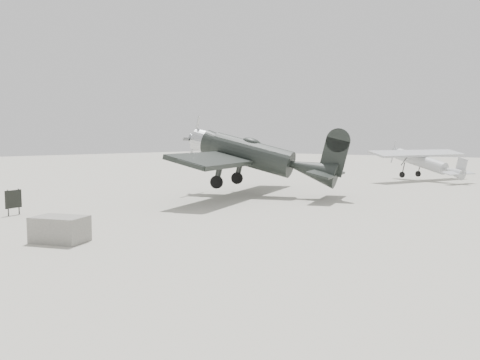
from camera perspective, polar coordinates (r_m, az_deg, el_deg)
The scene contains 5 objects.
ground at distance 19.83m, azimuth -4.57°, elevation -4.86°, with size 160.00×160.00×0.00m, color #A39F91.
lowwing_monoplane at distance 27.96m, azimuth 2.35°, elevation 2.83°, with size 9.92×13.64×4.41m.
highwing_monoplane at distance 40.96m, azimuth 21.47°, elevation 2.38°, with size 7.11×9.81×2.82m.
equipment_block at distance 16.59m, azimuth -21.11°, elevation -5.63°, with size 1.71×1.07×0.85m, color slate.
sign_board at distance 23.22m, azimuth -25.91°, elevation -2.16°, with size 0.22×0.80×1.17m.
Camera 1 is at (13.63, -13.99, 3.39)m, focal length 35.00 mm.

